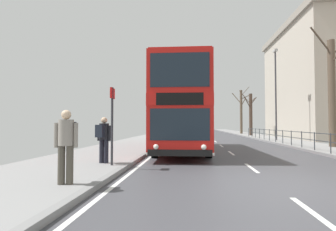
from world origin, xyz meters
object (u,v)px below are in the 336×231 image
(bus_stop_sign_near, at_px, (112,117))
(bare_tree_far_00, at_px, (251,114))
(bare_tree_far_02, at_px, (332,91))
(background_building_00, at_px, (304,99))
(street_lamp_far_side, at_px, (276,88))
(pedestrian_companion, at_px, (103,136))
(pedestrian_with_backpack, at_px, (66,141))
(bare_tree_far_01, at_px, (241,111))
(double_decker_bus_main, at_px, (183,110))

(bus_stop_sign_near, bearing_deg, bare_tree_far_00, 68.67)
(bare_tree_far_02, bearing_deg, background_building_00, 70.69)
(street_lamp_far_side, bearing_deg, bare_tree_far_02, -80.85)
(bare_tree_far_00, relative_size, background_building_00, 0.47)
(pedestrian_companion, bearing_deg, bare_tree_far_00, 67.49)
(pedestrian_companion, relative_size, bare_tree_far_00, 0.28)
(bus_stop_sign_near, bearing_deg, pedestrian_companion, 136.22)
(pedestrian_with_backpack, height_order, bare_tree_far_01, bare_tree_far_01)
(double_decker_bus_main, relative_size, pedestrian_with_backpack, 6.39)
(double_decker_bus_main, distance_m, background_building_00, 41.07)
(street_lamp_far_side, bearing_deg, pedestrian_companion, -124.66)
(street_lamp_far_side, bearing_deg, bare_tree_far_00, 90.34)
(bare_tree_far_02, bearing_deg, bare_tree_far_01, 92.77)
(double_decker_bus_main, distance_m, pedestrian_companion, 6.72)
(pedestrian_with_backpack, relative_size, bus_stop_sign_near, 0.65)
(bare_tree_far_01, xyz_separation_m, bare_tree_far_02, (1.17, -24.09, -0.02))
(bare_tree_far_00, bearing_deg, street_lamp_far_side, -89.66)
(bus_stop_sign_near, bearing_deg, bare_tree_far_01, 72.74)
(bare_tree_far_01, distance_m, bare_tree_far_02, 24.12)
(pedestrian_companion, bearing_deg, pedestrian_with_backpack, -85.93)
(pedestrian_with_backpack, distance_m, street_lamp_far_side, 21.52)
(pedestrian_with_backpack, distance_m, bare_tree_far_01, 36.94)
(pedestrian_companion, bearing_deg, bare_tree_far_01, 71.82)
(street_lamp_far_side, height_order, bare_tree_far_00, street_lamp_far_side)
(pedestrian_companion, height_order, bus_stop_sign_near, bus_stop_sign_near)
(bare_tree_far_00, height_order, bare_tree_far_01, bare_tree_far_01)
(street_lamp_far_side, relative_size, bare_tree_far_02, 1.09)
(bare_tree_far_01, height_order, bare_tree_far_02, bare_tree_far_02)
(double_decker_bus_main, xyz_separation_m, bus_stop_sign_near, (-2.16, -6.48, -0.59))
(double_decker_bus_main, height_order, background_building_00, background_building_00)
(double_decker_bus_main, bearing_deg, pedestrian_with_backpack, -104.21)
(pedestrian_companion, distance_m, bare_tree_far_00, 27.45)
(pedestrian_with_backpack, distance_m, pedestrian_companion, 3.29)
(bare_tree_far_01, height_order, background_building_00, background_building_00)
(bus_stop_sign_near, distance_m, bare_tree_far_00, 27.64)
(bare_tree_far_01, bearing_deg, double_decker_bus_main, -106.96)
(pedestrian_with_backpack, xyz_separation_m, bus_stop_sign_near, (0.20, 2.86, 0.62))
(double_decker_bus_main, distance_m, pedestrian_with_backpack, 9.71)
(double_decker_bus_main, bearing_deg, street_lamp_far_side, 49.16)
(pedestrian_with_backpack, height_order, bare_tree_far_00, bare_tree_far_00)
(bare_tree_far_00, height_order, bare_tree_far_02, bare_tree_far_02)
(pedestrian_companion, height_order, bare_tree_far_02, bare_tree_far_02)
(double_decker_bus_main, distance_m, bare_tree_far_00, 20.80)
(bare_tree_far_02, bearing_deg, pedestrian_with_backpack, -135.45)
(bare_tree_far_01, bearing_deg, pedestrian_with_backpack, -106.24)
(pedestrian_with_backpack, bearing_deg, bare_tree_far_02, 44.55)
(pedestrian_with_backpack, distance_m, background_building_00, 50.46)
(pedestrian_with_backpack, distance_m, bare_tree_far_00, 30.42)
(street_lamp_far_side, distance_m, background_building_00, 29.06)
(bare_tree_far_00, bearing_deg, bus_stop_sign_near, -111.33)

